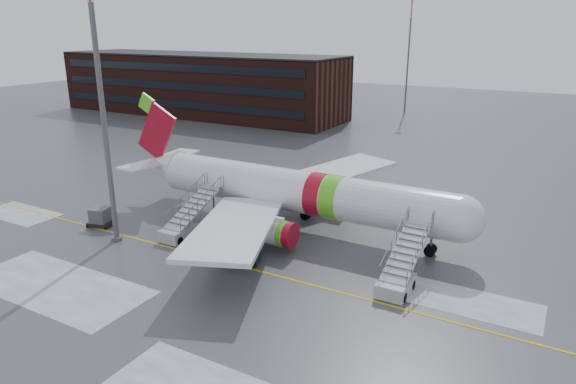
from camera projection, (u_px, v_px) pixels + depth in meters
The scene contains 9 objects.
ground at pixel (212, 252), 41.80m from camera, with size 260.00×260.00×0.00m, color #494C4F.
airliner at pixel (290, 191), 46.25m from camera, with size 35.03×32.97×11.18m.
airstair_fwd at pixel (399, 274), 35.76m from camera, with size 2.05×7.70×3.48m.
airstair_aft at pixel (184, 224), 44.78m from camera, with size 2.05×7.70×3.48m.
pushback_tug at pixel (238, 254), 39.79m from camera, with size 3.21×2.82×1.63m.
uld_container at pixel (100, 218), 47.08m from camera, with size 2.40×1.98×1.71m.
light_mast_near at pixel (101, 92), 40.30m from camera, with size 1.20×1.20×24.29m.
terminal_building at pixel (199, 84), 106.49m from camera, with size 62.00×16.11×12.30m.
light_mast_far_n at pixel (409, 45), 105.96m from camera, with size 1.20×1.20×24.25m.
Camera 1 is at (24.20, -30.29, 17.52)m, focal length 32.00 mm.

